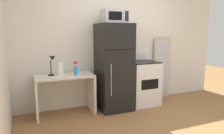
% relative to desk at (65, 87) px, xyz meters
% --- Properties ---
extents(ground_plane, '(12.00, 12.00, 0.00)m').
position_rel_desk_xyz_m(ground_plane, '(1.23, -1.37, -0.52)').
color(ground_plane, olive).
extents(wall_back_white, '(5.00, 0.10, 2.60)m').
position_rel_desk_xyz_m(wall_back_white, '(1.23, 0.33, 0.78)').
color(wall_back_white, silver).
rests_on(wall_back_white, ground).
extents(desk, '(1.06, 0.53, 0.75)m').
position_rel_desk_xyz_m(desk, '(0.00, 0.00, 0.00)').
color(desk, silver).
rests_on(desk, ground).
extents(desk_lamp, '(0.14, 0.12, 0.35)m').
position_rel_desk_xyz_m(desk_lamp, '(-0.20, 0.03, 0.48)').
color(desk_lamp, black).
rests_on(desk_lamp, desk).
extents(paper_towel_roll, '(0.11, 0.11, 0.24)m').
position_rel_desk_xyz_m(paper_towel_roll, '(-0.07, -0.03, 0.35)').
color(paper_towel_roll, white).
rests_on(paper_towel_roll, desk).
extents(spray_bottle, '(0.06, 0.06, 0.25)m').
position_rel_desk_xyz_m(spray_bottle, '(0.19, -0.09, 0.33)').
color(spray_bottle, '#2D8CEA').
rests_on(spray_bottle, desk).
extents(refrigerator, '(0.62, 0.68, 1.69)m').
position_rel_desk_xyz_m(refrigerator, '(0.96, -0.06, 0.33)').
color(refrigerator, black).
rests_on(refrigerator, ground).
extents(microwave, '(0.46, 0.35, 0.26)m').
position_rel_desk_xyz_m(microwave, '(0.96, -0.09, 1.30)').
color(microwave, '#B7B7BC').
rests_on(microwave, refrigerator).
extents(oven_range, '(0.61, 0.61, 1.10)m').
position_rel_desk_xyz_m(oven_range, '(1.63, -0.03, -0.05)').
color(oven_range, white).
rests_on(oven_range, ground).
extents(leaning_mirror, '(0.44, 0.03, 1.40)m').
position_rel_desk_xyz_m(leaning_mirror, '(2.30, 0.22, 0.18)').
color(leaning_mirror, '#C6B793').
rests_on(leaning_mirror, ground).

